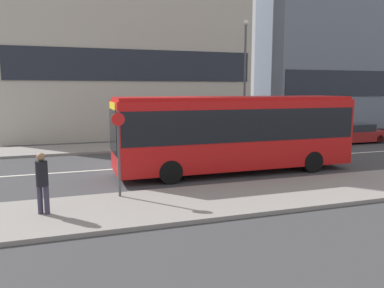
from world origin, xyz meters
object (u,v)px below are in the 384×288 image
Objects in this scene: street_lamp at (245,71)px; parked_car_0 at (355,134)px; pedestrian_near_stop at (42,179)px; bus_stop_sign at (119,147)px; city_bus at (235,129)px.

parked_car_0 is at bearing -11.52° from street_lamp.
parked_car_0 is 21.83m from pedestrian_near_stop.
parked_car_0 is 19.26m from bus_stop_sign.
city_bus is 1.35× the size of street_lamp.
street_lamp is (9.53, 10.00, 3.08)m from bus_stop_sign.
bus_stop_sign is 0.36× the size of street_lamp.
parked_car_0 is (11.78, 5.67, -1.32)m from city_bus.
street_lamp reaches higher than bus_stop_sign.
parked_car_0 is 8.99m from street_lamp.
parked_car_0 is 2.46× the size of pedestrian_near_stop.
pedestrian_near_stop reaches higher than parked_car_0.
city_bus is at bearing -119.04° from street_lamp.
street_lamp is at bearing 46.36° from bus_stop_sign.
city_bus is 13.14m from parked_car_0.
street_lamp is (4.03, 7.25, 2.94)m from city_bus.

